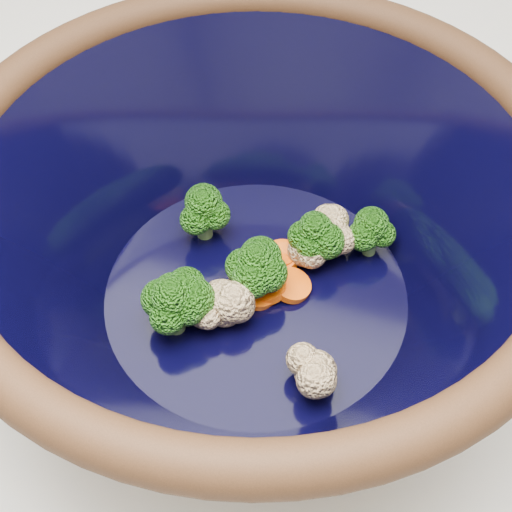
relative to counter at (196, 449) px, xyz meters
The scene contains 3 objects.
counter is the anchor object (origin of this frame).
mixing_bowl 0.56m from the counter, 32.15° to the right, with size 0.50×0.50×0.18m.
vegetable_pile 0.53m from the counter, 33.28° to the right, with size 0.16×0.15×0.05m.
Camera 1 is at (0.20, -0.36, 1.36)m, focal length 50.00 mm.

